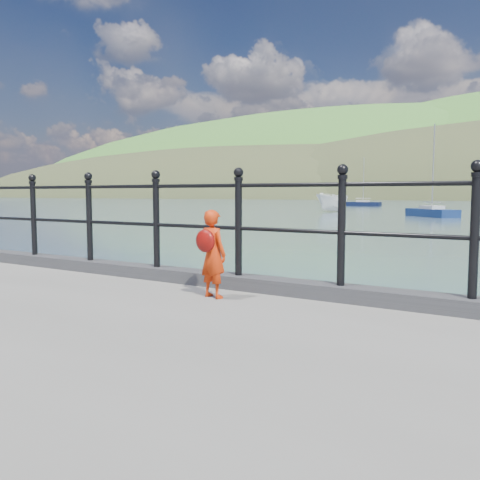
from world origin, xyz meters
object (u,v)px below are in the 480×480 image
Objects in this scene: sailboat_left at (363,204)px; sailboat_port at (432,213)px; child at (212,253)px; launch_white at (332,203)px; railing at (195,214)px.

sailboat_port reaches higher than sailboat_left.
child is 0.11× the size of sailboat_port.
sailboat_port is at bearing -19.54° from launch_white.
railing is 0.94m from child.
sailboat_port is at bearing -62.42° from sailboat_left.
railing is 52.09m from launch_white.
sailboat_left is (-24.17, 77.05, -1.12)m from child.
launch_white is 13.51m from sailboat_port.
sailboat_left is 0.97× the size of sailboat_port.
sailboat_left reaches higher than child.
railing is 2.24× the size of sailboat_left.
sailboat_left is (-23.51, 76.47, -1.48)m from railing.
child is at bearing -61.07° from launch_white.
railing is at bearing -30.10° from child.
railing is at bearing -36.49° from sailboat_port.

